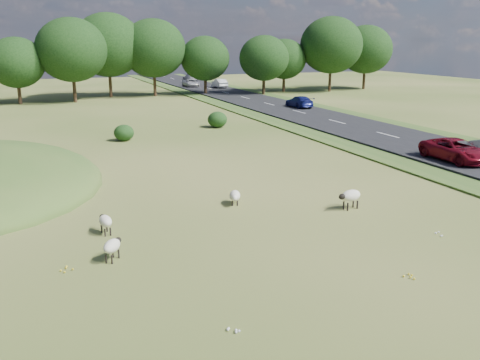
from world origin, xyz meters
The scene contains 13 objects.
ground centered at (0.00, 20.00, 0.00)m, with size 160.00×160.00×0.00m, color #36531A.
road centered at (20.00, 30.00, 0.12)m, with size 8.00×150.00×0.25m, color black.
treeline centered at (-1.06, 55.44, 6.57)m, with size 96.28×14.66×11.70m.
shrubs centered at (-1.51, 26.88, 0.70)m, with size 26.74×10.75×1.49m.
sheep_0 centered at (-5.18, 1.27, 0.57)m, with size 0.61×1.16×0.82m.
sheep_1 centered at (6.32, 0.41, 0.67)m, with size 1.38×0.80×0.97m.
sheep_2 centered at (-5.32, -1.71, 0.58)m, with size 0.95×1.13×0.82m.
sheep_3 centered at (1.40, 3.18, 0.44)m, with size 0.86×1.26×0.70m.
car_0 centered at (18.10, 6.17, 0.96)m, with size 2.37×5.13×1.43m, color maroon.
car_1 centered at (21.90, 64.13, 0.97)m, with size 1.53×4.40×1.45m, color silver.
car_2 centered at (21.90, 35.60, 0.91)m, with size 1.84×4.53×1.31m, color navy.
car_4 centered at (21.90, 81.25, 0.97)m, with size 2.02×4.98×1.44m, color silver.
car_5 centered at (18.10, 67.93, 0.88)m, with size 2.09×4.54×1.26m, color silver.
Camera 1 is at (-7.66, -20.65, 7.96)m, focal length 40.00 mm.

